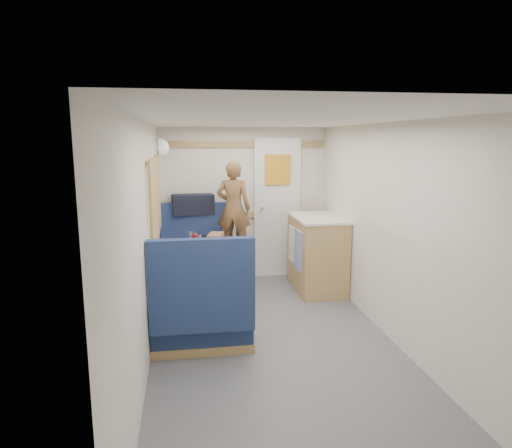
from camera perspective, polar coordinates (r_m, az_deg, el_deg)
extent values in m
plane|color=#515156|center=(4.23, 2.55, -15.35)|extent=(4.50, 4.50, 0.00)
plane|color=silver|center=(3.81, 2.81, 12.86)|extent=(4.50, 4.50, 0.00)
cube|color=silver|center=(6.08, -1.56, 2.57)|extent=(2.20, 0.02, 2.00)
cube|color=silver|center=(3.83, -13.67, -2.50)|extent=(0.02, 4.50, 2.00)
cube|color=silver|center=(4.25, 17.37, -1.41)|extent=(0.02, 4.50, 2.00)
cube|color=#A77F4B|center=(6.09, -1.53, 1.14)|extent=(2.15, 0.02, 0.08)
cube|color=#A77F4B|center=(6.00, -1.57, 9.93)|extent=(2.15, 0.02, 0.08)
cube|color=#A7B095|center=(4.77, -12.60, 3.13)|extent=(0.04, 1.30, 0.72)
cube|color=white|center=(6.14, 2.66, 1.97)|extent=(0.62, 0.04, 1.86)
cube|color=gold|center=(6.05, 2.76, 6.80)|extent=(0.34, 0.03, 0.40)
cylinder|color=silver|center=(6.05, 0.71, 2.04)|extent=(0.04, 0.10, 0.04)
cube|color=white|center=(4.86, -7.27, -3.16)|extent=(0.62, 0.92, 0.04)
cylinder|color=silver|center=(4.96, -7.18, -7.09)|extent=(0.08, 0.08, 0.66)
cylinder|color=silver|center=(5.07, -7.09, -10.70)|extent=(0.36, 0.36, 0.03)
cube|color=navy|center=(5.76, -7.40, -5.87)|extent=(0.88, 0.50, 0.45)
cube|color=navy|center=(5.93, -7.57, -1.17)|extent=(0.88, 0.10, 0.80)
cube|color=#A77F4B|center=(5.81, -7.36, -7.62)|extent=(0.90, 0.52, 0.08)
cube|color=navy|center=(4.25, -6.79, -11.95)|extent=(0.88, 0.50, 0.45)
cube|color=navy|center=(3.84, -6.77, -7.68)|extent=(0.88, 0.10, 0.80)
cube|color=#A77F4B|center=(4.32, -6.73, -14.22)|extent=(0.90, 0.52, 0.08)
cube|color=#A77F4B|center=(5.93, -7.64, 1.09)|extent=(0.90, 0.14, 0.04)
sphere|color=white|center=(5.58, -11.85, 9.36)|extent=(0.20, 0.20, 0.20)
cube|color=#A77F4B|center=(5.68, 7.63, -3.75)|extent=(0.54, 0.90, 0.90)
cube|color=silver|center=(5.59, 7.75, 0.77)|extent=(0.56, 0.92, 0.03)
cube|color=#5972B2|center=(5.42, 5.35, -3.33)|extent=(0.01, 0.30, 0.48)
cube|color=silver|center=(5.76, 4.47, -2.48)|extent=(0.01, 0.28, 0.44)
imported|color=brown|center=(5.54, -2.83, 2.00)|extent=(0.48, 0.39, 1.15)
cube|color=black|center=(5.90, -7.88, 2.47)|extent=(0.55, 0.31, 0.25)
cube|color=white|center=(4.63, -6.49, -3.49)|extent=(0.34, 0.38, 0.02)
sphere|color=orange|center=(4.69, -4.72, -2.68)|extent=(0.07, 0.07, 0.07)
cube|color=#F2DB8C|center=(4.73, -5.69, -2.82)|extent=(0.11, 0.09, 0.03)
cylinder|color=white|center=(4.81, -7.60, -3.04)|extent=(0.06, 0.06, 0.01)
cylinder|color=white|center=(4.80, -7.61, -2.44)|extent=(0.01, 0.01, 0.10)
sphere|color=#490712|center=(4.78, -7.63, -1.56)|extent=(0.08, 0.08, 0.08)
cylinder|color=silver|center=(4.68, -8.91, -2.75)|extent=(0.07, 0.07, 0.12)
cylinder|color=white|center=(5.17, -8.05, -1.54)|extent=(0.06, 0.06, 0.10)
cylinder|color=white|center=(4.98, -7.30, -1.91)|extent=(0.07, 0.07, 0.12)
cylinder|color=brown|center=(4.83, -4.61, -2.31)|extent=(0.07, 0.07, 0.10)
cylinder|color=black|center=(4.99, -6.49, -1.96)|extent=(0.04, 0.04, 0.10)
cube|color=olive|center=(5.01, -5.07, -1.82)|extent=(0.21, 0.29, 0.11)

